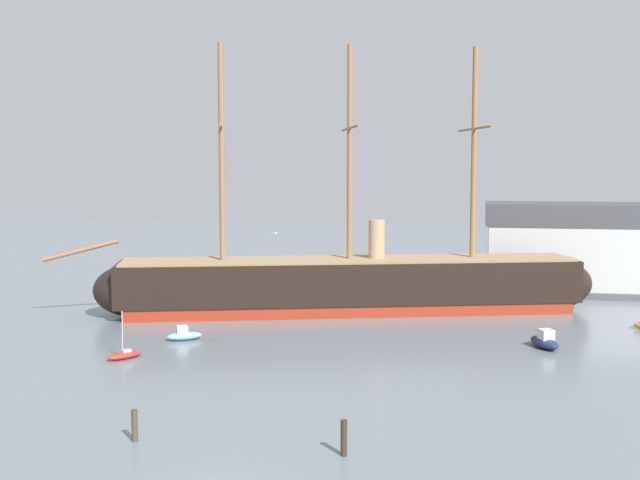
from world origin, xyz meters
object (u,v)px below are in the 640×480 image
object	(u,v)px
sailboat_mid_left	(125,355)
motorboat_alongside_stern	(545,341)
mooring_piling_left_pair	(344,438)
seagull_in_flight	(276,233)
motorboat_alongside_bow	(184,335)
sailboat_distant_centre	(387,298)
tall_ship	(349,284)
mooring_piling_nearest	(135,425)

from	to	relation	value
sailboat_mid_left	motorboat_alongside_stern	xyz separation A→B (m)	(37.78, 12.16, 0.28)
motorboat_alongside_stern	mooring_piling_left_pair	bearing A→B (deg)	-113.64
seagull_in_flight	motorboat_alongside_bow	bearing A→B (deg)	141.70
mooring_piling_left_pair	sailboat_mid_left	bearing A→B (deg)	139.57
sailboat_distant_centre	mooring_piling_left_pair	world-z (taller)	sailboat_distant_centre
motorboat_alongside_stern	sailboat_distant_centre	xyz separation A→B (m)	(-17.95, 23.18, -0.19)
motorboat_alongside_bow	motorboat_alongside_stern	bearing A→B (deg)	5.82
motorboat_alongside_bow	motorboat_alongside_stern	xyz separation A→B (m)	(35.36, 3.60, 0.13)
tall_ship	seagull_in_flight	world-z (taller)	tall_ship
tall_ship	seagull_in_flight	distance (m)	29.22
tall_ship	motorboat_alongside_stern	xyz separation A→B (m)	(21.49, -14.79, -2.78)
mooring_piling_left_pair	motorboat_alongside_stern	bearing A→B (deg)	66.36
sailboat_mid_left	seagull_in_flight	xyz separation A→B (m)	(14.51, -0.99, 11.44)
motorboat_alongside_bow	mooring_piling_nearest	bearing A→B (deg)	-75.03
sailboat_mid_left	motorboat_alongside_bow	bearing A→B (deg)	74.17
tall_ship	sailboat_distant_centre	distance (m)	9.57
motorboat_alongside_stern	sailboat_mid_left	bearing A→B (deg)	-162.17
motorboat_alongside_stern	tall_ship	bearing A→B (deg)	145.46
mooring_piling_nearest	mooring_piling_left_pair	world-z (taller)	mooring_piling_left_pair
motorboat_alongside_bow	mooring_piling_left_pair	size ratio (longest dim) A/B	1.71
mooring_piling_nearest	motorboat_alongside_stern	bearing A→B (deg)	49.48
mooring_piling_nearest	mooring_piling_left_pair	bearing A→B (deg)	0.28
mooring_piling_nearest	seagull_in_flight	xyz separation A→B (m)	(4.39, 19.22, 10.78)
motorboat_alongside_bow	sailboat_distant_centre	size ratio (longest dim) A/B	0.69
motorboat_alongside_stern	seagull_in_flight	bearing A→B (deg)	-150.54
sailboat_distant_centre	mooring_piling_left_pair	distance (m)	55.61
tall_ship	motorboat_alongside_stern	size ratio (longest dim) A/B	13.28
motorboat_alongside_stern	seagull_in_flight	distance (m)	28.97
seagull_in_flight	mooring_piling_nearest	bearing A→B (deg)	-102.87
sailboat_mid_left	motorboat_alongside_stern	world-z (taller)	sailboat_mid_left
tall_ship	mooring_piling_nearest	distance (m)	47.62
sailboat_mid_left	motorboat_alongside_stern	size ratio (longest dim) A/B	0.93
sailboat_distant_centre	tall_ship	bearing A→B (deg)	-112.85
sailboat_mid_left	motorboat_alongside_bow	distance (m)	8.89
mooring_piling_nearest	seagull_in_flight	distance (m)	22.47
motorboat_alongside_bow	seagull_in_flight	world-z (taller)	seagull_in_flight
motorboat_alongside_stern	sailboat_distant_centre	size ratio (longest dim) A/B	0.87
tall_ship	sailboat_mid_left	distance (m)	31.64
motorboat_alongside_bow	mooring_piling_nearest	xyz separation A→B (m)	(7.69, -28.77, 0.51)
sailboat_distant_centre	mooring_piling_nearest	xyz separation A→B (m)	(-9.71, -55.54, 0.57)
mooring_piling_nearest	motorboat_alongside_bow	bearing A→B (deg)	104.97
sailboat_distant_centre	mooring_piling_left_pair	xyz separation A→B (m)	(3.81, -55.48, 0.65)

